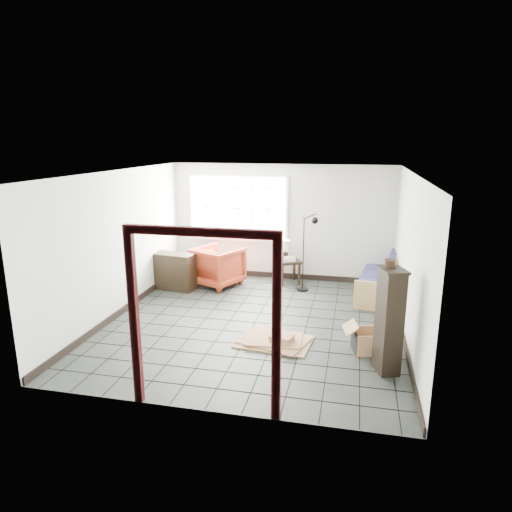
% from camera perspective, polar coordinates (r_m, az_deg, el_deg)
% --- Properties ---
extents(ground, '(5.50, 5.50, 0.00)m').
position_cam_1_polar(ground, '(8.09, -0.15, -8.31)').
color(ground, black).
rests_on(ground, ground).
extents(room_shell, '(5.02, 5.52, 2.61)m').
position_cam_1_polar(room_shell, '(7.63, -0.11, 3.50)').
color(room_shell, '#B3BAB2').
rests_on(room_shell, ground).
extents(window_panel, '(2.32, 0.08, 1.52)m').
position_cam_1_polar(window_panel, '(10.43, -2.29, 5.99)').
color(window_panel, silver).
rests_on(window_panel, ground).
extents(doorway_trim, '(1.80, 0.08, 2.20)m').
position_cam_1_polar(doorway_trim, '(5.16, -6.75, -5.39)').
color(doorway_trim, '#390C0E').
rests_on(doorway_trim, ground).
extents(futon_sofa, '(0.95, 1.94, 0.83)m').
position_cam_1_polar(futon_sofa, '(9.64, 15.35, -3.17)').
color(futon_sofa, olive).
rests_on(futon_sofa, ground).
extents(armchair, '(1.19, 1.16, 0.94)m').
position_cam_1_polar(armchair, '(10.00, -4.77, -1.04)').
color(armchair, maroon).
rests_on(armchair, ground).
extents(side_table, '(0.64, 0.64, 0.53)m').
position_cam_1_polar(side_table, '(10.14, 4.08, -1.00)').
color(side_table, black).
rests_on(side_table, ground).
extents(table_lamp, '(0.30, 0.30, 0.44)m').
position_cam_1_polar(table_lamp, '(10.08, 3.74, 1.24)').
color(table_lamp, black).
rests_on(table_lamp, side_table).
extents(projector, '(0.26, 0.20, 0.09)m').
position_cam_1_polar(projector, '(10.07, 4.26, -0.31)').
color(projector, silver).
rests_on(projector, side_table).
extents(floor_lamp, '(0.44, 0.33, 1.67)m').
position_cam_1_polar(floor_lamp, '(9.50, 6.57, 0.71)').
color(floor_lamp, black).
rests_on(floor_lamp, ground).
extents(console_shelf, '(1.05, 0.54, 0.78)m').
position_cam_1_polar(console_shelf, '(9.91, -10.50, -1.85)').
color(console_shelf, black).
rests_on(console_shelf, ground).
extents(tall_shelf, '(0.43, 0.48, 1.47)m').
position_cam_1_polar(tall_shelf, '(6.45, 16.32, -7.76)').
color(tall_shelf, black).
rests_on(tall_shelf, ground).
extents(pot, '(0.16, 0.16, 0.11)m').
position_cam_1_polar(pot, '(6.27, 16.41, -0.90)').
color(pot, black).
rests_on(pot, tall_shelf).
extents(open_box, '(0.87, 0.56, 0.46)m').
position_cam_1_polar(open_box, '(7.21, 14.08, -10.25)').
color(open_box, '#8E6644').
rests_on(open_box, ground).
extents(cardboard_pile, '(1.22, 1.01, 0.17)m').
position_cam_1_polar(cardboard_pile, '(7.32, 2.42, -10.46)').
color(cardboard_pile, '#8E6644').
rests_on(cardboard_pile, ground).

